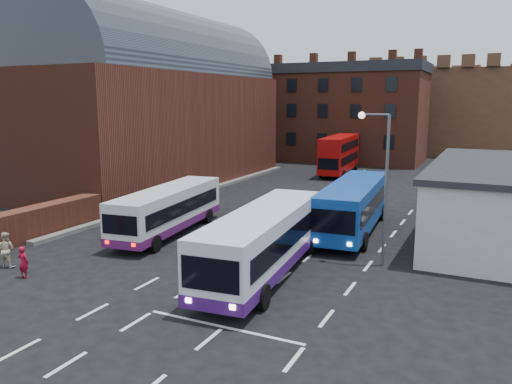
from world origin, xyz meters
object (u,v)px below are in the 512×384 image
at_px(bus_blue, 354,203).
at_px(pedestrian_red, 23,262).
at_px(bus_red_double, 339,154).
at_px(pedestrian_beige, 6,250).
at_px(street_lamp, 381,175).
at_px(bus_white_outbound, 168,207).
at_px(bus_white_inbound, 264,238).

xyz_separation_m(bus_blue, pedestrian_red, (-11.06, -13.92, -1.04)).
relative_size(bus_red_double, pedestrian_red, 7.09).
bearing_deg(pedestrian_beige, street_lamp, -168.58).
relative_size(bus_blue, pedestrian_red, 7.70).
height_order(pedestrian_red, pedestrian_beige, pedestrian_beige).
relative_size(bus_white_outbound, bus_red_double, 0.99).
distance_m(bus_blue, bus_red_double, 24.07).
xyz_separation_m(street_lamp, pedestrian_beige, (-15.63, -7.78, -3.50)).
height_order(bus_red_double, pedestrian_beige, bus_red_double).
distance_m(bus_blue, pedestrian_red, 17.81).
bearing_deg(bus_red_double, bus_white_outbound, 81.59).
xyz_separation_m(bus_blue, bus_red_double, (-7.54, 22.85, 0.38)).
distance_m(bus_red_double, pedestrian_beige, 36.53).
bearing_deg(pedestrian_red, bus_red_double, -99.97).
relative_size(bus_white_outbound, pedestrian_red, 7.01).
distance_m(street_lamp, pedestrian_red, 16.48).
relative_size(bus_white_inbound, street_lamp, 1.53).
bearing_deg(bus_white_outbound, bus_white_inbound, -33.84).
height_order(bus_white_outbound, bus_blue, bus_blue).
height_order(bus_red_double, street_lamp, street_lamp).
bearing_deg(bus_red_double, pedestrian_red, 80.49).
bearing_deg(street_lamp, pedestrian_red, -148.27).
relative_size(bus_blue, street_lamp, 1.53).
bearing_deg(bus_blue, bus_red_double, -75.96).
bearing_deg(street_lamp, pedestrian_beige, -153.53).
bearing_deg(bus_blue, pedestrian_beige, 41.26).
distance_m(street_lamp, pedestrian_beige, 17.81).
bearing_deg(pedestrian_red, bus_white_outbound, -103.37).
relative_size(bus_white_inbound, bus_red_double, 1.09).
bearing_deg(pedestrian_red, bus_blue, -132.98).
relative_size(pedestrian_red, pedestrian_beige, 0.85).
bearing_deg(bus_white_inbound, bus_white_outbound, -32.02).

